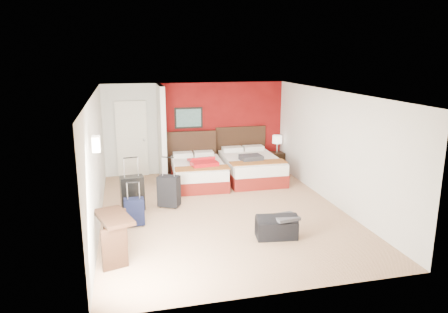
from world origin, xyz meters
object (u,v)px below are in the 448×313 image
object	(u,v)px
red_suitcase_open	(203,162)
table_lamp	(277,144)
nightstand	(277,161)
suitcase_black	(132,194)
bed_right	(251,168)
duffel_bag	(276,228)
bed_left	(198,173)
suitcase_charcoal	(169,192)
desk	(115,237)
suitcase_navy	(134,213)

from	to	relation	value
red_suitcase_open	table_lamp	xyz separation A→B (m)	(2.34, 0.93, 0.14)
nightstand	suitcase_black	xyz separation A→B (m)	(-4.14, -2.35, 0.11)
bed_right	suitcase_black	bearing A→B (deg)	-152.05
suitcase_black	duffel_bag	world-z (taller)	suitcase_black
red_suitcase_open	table_lamp	size ratio (longest dim) A/B	1.81
bed_right	table_lamp	distance (m)	1.32
bed_left	nightstand	bearing A→B (deg)	21.66
suitcase_charcoal	duffel_bag	bearing A→B (deg)	-22.06
bed_left	duffel_bag	xyz separation A→B (m)	(0.80, -3.54, -0.09)
red_suitcase_open	desk	distance (m)	4.16
table_lamp	suitcase_charcoal	size ratio (longest dim) A/B	0.73
bed_left	desk	distance (m)	4.19
nightstand	suitcase_black	size ratio (longest dim) A/B	0.71
nightstand	duffel_bag	xyz separation A→B (m)	(-1.64, -4.37, -0.07)
suitcase_navy	suitcase_black	bearing A→B (deg)	89.42
nightstand	duffel_bag	size ratio (longest dim) A/B	0.70
red_suitcase_open	duffel_bag	size ratio (longest dim) A/B	1.21
bed_right	suitcase_navy	size ratio (longest dim) A/B	3.82
bed_right	red_suitcase_open	distance (m)	1.39
suitcase_black	bed_right	bearing A→B (deg)	21.56
red_suitcase_open	duffel_bag	world-z (taller)	red_suitcase_open
suitcase_black	suitcase_charcoal	bearing A→B (deg)	-3.65
nightstand	suitcase_charcoal	bearing A→B (deg)	-149.87
bed_left	suitcase_black	world-z (taller)	suitcase_black
suitcase_black	suitcase_navy	xyz separation A→B (m)	(0.01, -0.86, -0.10)
nightstand	desk	size ratio (longest dim) A/B	0.57
suitcase_charcoal	suitcase_navy	bearing A→B (deg)	-103.05
bed_right	suitcase_charcoal	xyz separation A→B (m)	(-2.36, -1.59, 0.03)
table_lamp	suitcase_navy	bearing A→B (deg)	-142.13
bed_left	duffel_bag	distance (m)	3.63
nightstand	table_lamp	xyz separation A→B (m)	(0.00, 0.00, 0.50)
bed_left	suitcase_charcoal	world-z (taller)	suitcase_charcoal
table_lamp	suitcase_navy	size ratio (longest dim) A/B	0.93
duffel_bag	desk	bearing A→B (deg)	-169.73
bed_right	red_suitcase_open	world-z (taller)	red_suitcase_open
nightstand	table_lamp	world-z (taller)	table_lamp
red_suitcase_open	suitcase_black	distance (m)	2.30
duffel_bag	bed_left	bearing A→B (deg)	110.57
duffel_bag	bed_right	bearing A→B (deg)	87.77
red_suitcase_open	desk	xyz separation A→B (m)	(-2.13, -3.56, -0.24)
suitcase_black	suitcase_charcoal	world-z (taller)	suitcase_black
bed_left	nightstand	size ratio (longest dim) A/B	3.63
bed_left	suitcase_charcoal	xyz separation A→B (m)	(-0.92, -1.50, 0.06)
red_suitcase_open	suitcase_charcoal	bearing A→B (deg)	-132.72
suitcase_black	desk	size ratio (longest dim) A/B	0.81
suitcase_charcoal	bed_right	bearing A→B (deg)	61.85
bed_left	red_suitcase_open	distance (m)	0.36
red_suitcase_open	suitcase_navy	bearing A→B (deg)	-134.70
bed_right	duffel_bag	distance (m)	3.69
nightstand	suitcase_charcoal	xyz separation A→B (m)	(-3.36, -2.32, 0.08)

